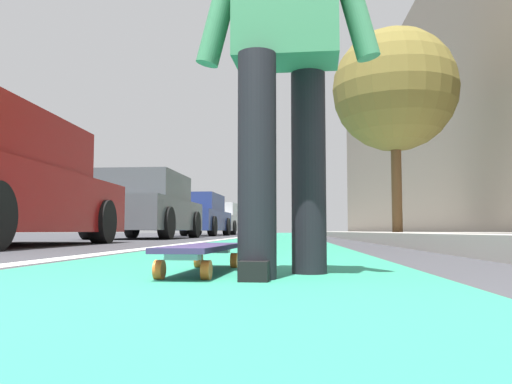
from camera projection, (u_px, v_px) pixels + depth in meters
ground_plane at (275, 239)px, 11.07m from camera, size 80.00×80.00×0.00m
bike_lane_paint at (284, 235)px, 25.00m from camera, size 56.00×1.82×0.00m
lane_stripe_white at (257, 235)px, 21.09m from camera, size 52.00×0.16×0.01m
sidewalk_curb at (367, 234)px, 18.82m from camera, size 52.00×3.20×0.15m
building_facade at (409, 136)px, 22.95m from camera, size 40.00×1.20×8.74m
skateboard at (202, 250)px, 2.12m from camera, size 0.85×0.25×0.11m
skater_person at (285, 34)px, 2.02m from camera, size 0.45×0.72×1.64m
parked_car_mid at (147, 207)px, 11.97m from camera, size 4.37×1.94×1.49m
parked_car_far at (197, 216)px, 18.64m from camera, size 4.62×2.04×1.49m
parked_car_end at (221, 220)px, 25.01m from camera, size 4.54×1.99×1.49m
traffic_light at (249, 167)px, 22.22m from camera, size 0.33×0.28×4.21m
street_tree_mid at (395, 90)px, 11.64m from camera, size 2.77×2.77×4.73m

